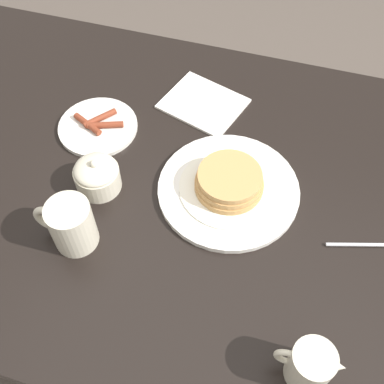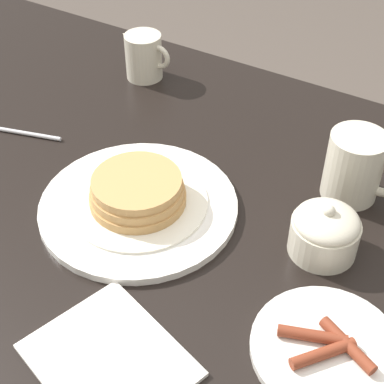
{
  "view_description": "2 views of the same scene",
  "coord_description": "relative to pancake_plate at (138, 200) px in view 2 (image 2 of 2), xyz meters",
  "views": [
    {
      "loc": [
        -0.14,
        0.55,
        1.57
      ],
      "look_at": [
        0.01,
        0.03,
        0.8
      ],
      "focal_mm": 45.0,
      "sensor_mm": 36.0,
      "label": 1
    },
    {
      "loc": [
        0.34,
        -0.5,
        1.36
      ],
      "look_at": [
        0.01,
        0.03,
        0.8
      ],
      "focal_mm": 55.0,
      "sensor_mm": 36.0,
      "label": 2
    }
  ],
  "objects": [
    {
      "name": "dining_table",
      "position": [
        0.05,
        0.01,
        -0.13
      ],
      "size": [
        1.56,
        0.89,
        0.77
      ],
      "color": "black",
      "rests_on": "ground_plane"
    },
    {
      "name": "pancake_plate",
      "position": [
        0.0,
        0.0,
        0.0
      ],
      "size": [
        0.29,
        0.29,
        0.06
      ],
      "color": "white",
      "rests_on": "dining_table"
    },
    {
      "name": "side_plate_bacon",
      "position": [
        0.32,
        -0.08,
        -0.01
      ],
      "size": [
        0.18,
        0.18,
        0.02
      ],
      "color": "silver",
      "rests_on": "dining_table"
    },
    {
      "name": "coffee_mug",
      "position": [
        0.25,
        0.19,
        0.03
      ],
      "size": [
        0.12,
        0.08,
        0.1
      ],
      "color": "beige",
      "rests_on": "dining_table"
    },
    {
      "name": "creamer_pitcher",
      "position": [
        -0.21,
        0.31,
        0.03
      ],
      "size": [
        0.11,
        0.07,
        0.09
      ],
      "color": "beige",
      "rests_on": "dining_table"
    },
    {
      "name": "sugar_bowl",
      "position": [
        0.26,
        0.06,
        0.02
      ],
      "size": [
        0.09,
        0.09,
        0.08
      ],
      "color": "beige",
      "rests_on": "dining_table"
    },
    {
      "name": "napkin",
      "position": [
        0.12,
        -0.22,
        -0.02
      ],
      "size": [
        0.21,
        0.19,
        0.01
      ],
      "color": "silver",
      "rests_on": "dining_table"
    }
  ]
}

